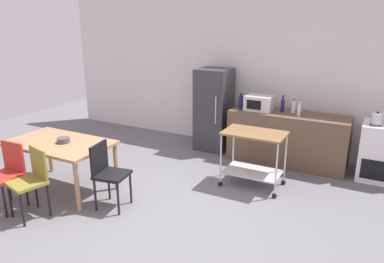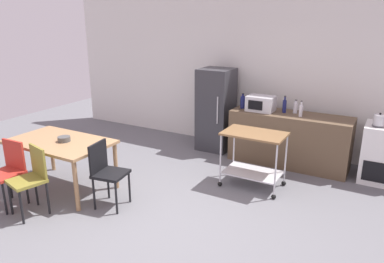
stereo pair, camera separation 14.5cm
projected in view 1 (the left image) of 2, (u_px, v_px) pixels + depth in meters
name	position (u px, v px, depth m)	size (l,w,h in m)	color
ground_plane	(164.00, 218.00, 4.70)	(12.00, 12.00, 0.00)	slate
back_wall	(252.00, 73.00, 6.96)	(8.40, 0.12, 2.90)	silver
kitchen_counter	(287.00, 138.00, 6.35)	(2.00, 0.64, 0.90)	brown
dining_table	(59.00, 147.00, 5.29)	(1.50, 0.90, 0.75)	#A37A51
chair_olive	(32.00, 178.00, 4.64)	(0.48, 0.48, 0.89)	olive
chair_black	(108.00, 171.00, 4.85)	(0.46, 0.46, 0.89)	black
chair_red	(8.00, 171.00, 4.84)	(0.41, 0.41, 0.89)	#B72D23
stove_oven	(380.00, 152.00, 5.72)	(0.60, 0.61, 0.92)	white
refrigerator	(214.00, 109.00, 6.98)	(0.60, 0.63, 1.55)	#333338
kitchen_cart	(254.00, 150.00, 5.45)	(0.91, 0.57, 0.85)	brown
bottle_soy_sauce	(241.00, 102.00, 6.55)	(0.08, 0.08, 0.27)	navy
microwave	(259.00, 103.00, 6.37)	(0.46, 0.35, 0.26)	silver
bottle_soda	(283.00, 105.00, 6.27)	(0.07, 0.07, 0.29)	navy
bottle_sparkling_water	(294.00, 107.00, 6.25)	(0.07, 0.07, 0.23)	silver
bottle_hot_sauce	(299.00, 110.00, 6.03)	(0.06, 0.06, 0.26)	silver
fruit_bowl	(64.00, 140.00, 5.22)	(0.18, 0.18, 0.07)	#4C4C4C
kettle	(377.00, 118.00, 5.52)	(0.24, 0.17, 0.19)	silver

